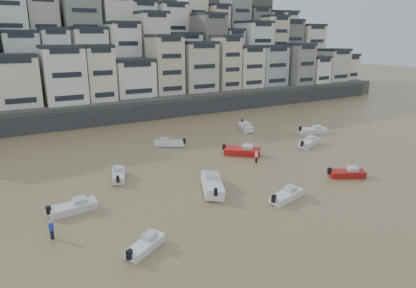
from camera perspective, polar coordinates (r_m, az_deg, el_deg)
harbor_wall at (r=80.17m, az=-10.36°, el=4.86°), size 140.00×3.00×3.50m
hillside at (r=118.17m, az=-15.43°, el=13.62°), size 141.04×66.00×50.00m
boat_a at (r=41.49m, az=12.00°, el=-7.54°), size 5.15×2.68×1.34m
boat_b at (r=50.07m, az=20.63°, el=-4.09°), size 5.00×3.73×1.32m
boat_c at (r=42.77m, az=0.65°, el=-6.01°), size 5.04×7.35×1.92m
boat_d at (r=62.39m, az=15.25°, el=0.40°), size 5.86×3.82×1.52m
boat_e at (r=55.65m, az=5.29°, el=-0.94°), size 5.63×5.41×1.61m
boat_f at (r=47.59m, az=-13.67°, el=-4.48°), size 3.14×5.37×1.39m
boat_g at (r=70.61m, az=15.91°, el=2.13°), size 5.56×3.75×1.45m
boat_h at (r=60.40m, az=-5.99°, el=0.33°), size 5.30×4.37×1.43m
boat_i at (r=70.60m, az=5.81°, el=2.75°), size 4.14×6.32×1.64m
boat_j at (r=32.22m, az=-9.59°, el=-14.90°), size 4.49×3.54×1.20m
boat_k at (r=40.21m, az=-20.00°, el=-8.99°), size 5.07×1.96×1.35m
person_blue at (r=35.96m, az=-22.94°, el=-12.06°), size 0.44×0.44×1.74m
person_pink at (r=52.62m, az=7.45°, el=-1.94°), size 0.44×0.44×1.74m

